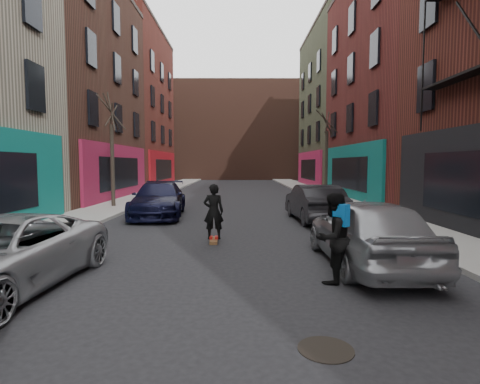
{
  "coord_description": "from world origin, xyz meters",
  "views": [
    {
      "loc": [
        0.31,
        -1.27,
        2.32
      ],
      "look_at": [
        0.33,
        8.14,
        1.6
      ],
      "focal_mm": 28.0,
      "sensor_mm": 36.0,
      "label": 1
    }
  ],
  "objects_px": {
    "skateboard": "(214,240)",
    "tree_right_far": "(327,145)",
    "tree_left_far": "(112,143)",
    "parked_right_end": "(314,203)",
    "parked_right_far": "(367,231)",
    "skateboarder": "(214,211)",
    "manhole": "(326,349)",
    "pedestrian": "(333,238)",
    "parked_left_end": "(159,199)"
  },
  "relations": [
    {
      "from": "tree_left_far",
      "to": "skateboarder",
      "type": "height_order",
      "value": "tree_left_far"
    },
    {
      "from": "skateboarder",
      "to": "pedestrian",
      "type": "bearing_deg",
      "value": 122.28
    },
    {
      "from": "skateboarder",
      "to": "manhole",
      "type": "height_order",
      "value": "skateboarder"
    },
    {
      "from": "tree_right_far",
      "to": "skateboard",
      "type": "distance_m",
      "value": 16.21
    },
    {
      "from": "parked_right_far",
      "to": "parked_right_end",
      "type": "height_order",
      "value": "parked_right_far"
    },
    {
      "from": "tree_left_far",
      "to": "tree_right_far",
      "type": "xyz_separation_m",
      "value": [
        12.4,
        6.0,
        0.15
      ]
    },
    {
      "from": "tree_left_far",
      "to": "skateboard",
      "type": "relative_size",
      "value": 8.12
    },
    {
      "from": "tree_left_far",
      "to": "pedestrian",
      "type": "bearing_deg",
      "value": -55.52
    },
    {
      "from": "tree_right_far",
      "to": "skateboard",
      "type": "bearing_deg",
      "value": -114.8
    },
    {
      "from": "tree_left_far",
      "to": "skateboard",
      "type": "distance_m",
      "value": 10.69
    },
    {
      "from": "tree_left_far",
      "to": "parked_right_end",
      "type": "height_order",
      "value": "tree_left_far"
    },
    {
      "from": "tree_right_far",
      "to": "parked_right_far",
      "type": "xyz_separation_m",
      "value": [
        -3.0,
        -16.93,
        -2.74
      ]
    },
    {
      "from": "tree_left_far",
      "to": "skateboarder",
      "type": "bearing_deg",
      "value": -55.48
    },
    {
      "from": "skateboard",
      "to": "pedestrian",
      "type": "bearing_deg",
      "value": -57.72
    },
    {
      "from": "tree_right_far",
      "to": "pedestrian",
      "type": "bearing_deg",
      "value": -102.65
    },
    {
      "from": "tree_right_far",
      "to": "skateboarder",
      "type": "xyz_separation_m",
      "value": [
        -6.64,
        -14.37,
        -2.62
      ]
    },
    {
      "from": "parked_right_end",
      "to": "manhole",
      "type": "xyz_separation_m",
      "value": [
        -1.94,
        -10.43,
        -0.73
      ]
    },
    {
      "from": "parked_right_far",
      "to": "skateboarder",
      "type": "xyz_separation_m",
      "value": [
        -3.64,
        2.56,
        0.12
      ]
    },
    {
      "from": "parked_left_end",
      "to": "parked_right_far",
      "type": "xyz_separation_m",
      "value": [
        6.4,
        -7.94,
        0.04
      ]
    },
    {
      "from": "tree_right_far",
      "to": "parked_right_end",
      "type": "xyz_separation_m",
      "value": [
        -2.87,
        -10.34,
        -2.79
      ]
    },
    {
      "from": "tree_left_far",
      "to": "tree_right_far",
      "type": "height_order",
      "value": "tree_right_far"
    },
    {
      "from": "skateboard",
      "to": "tree_right_far",
      "type": "bearing_deg",
      "value": 63.08
    },
    {
      "from": "parked_right_far",
      "to": "skateboarder",
      "type": "relative_size",
      "value": 2.86
    },
    {
      "from": "parked_right_far",
      "to": "skateboard",
      "type": "xyz_separation_m",
      "value": [
        -3.64,
        2.56,
        -0.74
      ]
    },
    {
      "from": "parked_left_end",
      "to": "manhole",
      "type": "xyz_separation_m",
      "value": [
        4.59,
        -11.77,
        -0.75
      ]
    },
    {
      "from": "parked_right_far",
      "to": "parked_right_end",
      "type": "bearing_deg",
      "value": -91.82
    },
    {
      "from": "tree_left_far",
      "to": "parked_right_far",
      "type": "height_order",
      "value": "tree_left_far"
    },
    {
      "from": "tree_left_far",
      "to": "parked_right_end",
      "type": "relative_size",
      "value": 1.45
    },
    {
      "from": "parked_right_end",
      "to": "skateboard",
      "type": "distance_m",
      "value": 5.57
    },
    {
      "from": "manhole",
      "to": "tree_left_far",
      "type": "bearing_deg",
      "value": 117.2
    },
    {
      "from": "skateboarder",
      "to": "manhole",
      "type": "xyz_separation_m",
      "value": [
        1.83,
        -6.39,
        -0.91
      ]
    },
    {
      "from": "tree_right_far",
      "to": "manhole",
      "type": "xyz_separation_m",
      "value": [
        -4.81,
        -20.77,
        -3.52
      ]
    },
    {
      "from": "parked_right_end",
      "to": "manhole",
      "type": "distance_m",
      "value": 10.64
    },
    {
      "from": "parked_right_end",
      "to": "skateboarder",
      "type": "height_order",
      "value": "skateboarder"
    },
    {
      "from": "pedestrian",
      "to": "manhole",
      "type": "height_order",
      "value": "pedestrian"
    },
    {
      "from": "tree_right_far",
      "to": "pedestrian",
      "type": "distance_m",
      "value": 18.77
    },
    {
      "from": "parked_right_end",
      "to": "parked_left_end",
      "type": "bearing_deg",
      "value": -15.05
    },
    {
      "from": "pedestrian",
      "to": "parked_right_end",
      "type": "bearing_deg",
      "value": -134.65
    },
    {
      "from": "parked_right_end",
      "to": "skateboard",
      "type": "relative_size",
      "value": 5.62
    },
    {
      "from": "parked_right_far",
      "to": "skateboarder",
      "type": "distance_m",
      "value": 4.45
    },
    {
      "from": "parked_right_end",
      "to": "skateboard",
      "type": "xyz_separation_m",
      "value": [
        -3.78,
        -4.04,
        -0.69
      ]
    },
    {
      "from": "pedestrian",
      "to": "tree_left_far",
      "type": "bearing_deg",
      "value": -91.4
    },
    {
      "from": "parked_left_end",
      "to": "skateboard",
      "type": "height_order",
      "value": "parked_left_end"
    },
    {
      "from": "tree_left_far",
      "to": "parked_left_end",
      "type": "xyz_separation_m",
      "value": [
        3.0,
        -3.0,
        -2.63
      ]
    },
    {
      "from": "skateboarder",
      "to": "parked_right_end",
      "type": "bearing_deg",
      "value": -135.2
    },
    {
      "from": "parked_right_far",
      "to": "parked_right_end",
      "type": "xyz_separation_m",
      "value": [
        0.13,
        6.6,
        -0.05
      ]
    },
    {
      "from": "tree_right_far",
      "to": "skateboard",
      "type": "height_order",
      "value": "tree_right_far"
    },
    {
      "from": "manhole",
      "to": "parked_right_far",
      "type": "bearing_deg",
      "value": 64.72
    },
    {
      "from": "parked_right_far",
      "to": "skateboard",
      "type": "relative_size",
      "value": 5.81
    },
    {
      "from": "parked_right_far",
      "to": "parked_right_end",
      "type": "relative_size",
      "value": 1.03
    }
  ]
}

